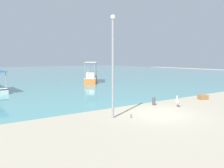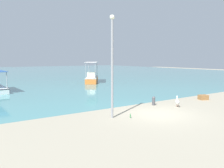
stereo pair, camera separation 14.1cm
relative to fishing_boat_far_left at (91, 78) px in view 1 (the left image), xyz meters
The scene contains 8 objects.
ground 19.54m from the fishing_boat_far_left, 105.25° to the right, with size 120.00×120.00×0.00m, color #9E957F.
harbor_water 29.62m from the fishing_boat_far_left, 99.99° to the left, with size 110.00×90.00×0.00m, color teal.
fishing_boat_far_left is the anchor object (origin of this frame).
pelican 18.31m from the fishing_boat_far_left, 98.02° to the right, with size 0.58×0.70×0.80m.
lamp_post 19.93m from the fishing_boat_far_left, 114.22° to the right, with size 0.28×0.28×5.93m.
mooring_bollard 17.13m from the fishing_boat_far_left, 102.04° to the right, with size 0.24×0.24×0.67m.
cargo_crate 17.48m from the fishing_boat_far_left, 84.83° to the right, with size 0.72×0.58×0.40m, color olive.
glass_bottle 19.97m from the fishing_boat_far_left, 111.18° to the right, with size 0.07×0.07×0.27m.
Camera 1 is at (-9.94, -9.66, 3.47)m, focal length 35.00 mm.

